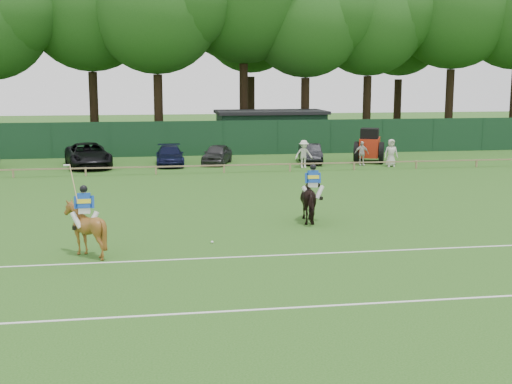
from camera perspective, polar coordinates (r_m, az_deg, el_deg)
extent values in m
plane|color=#1E4C14|center=(22.97, -0.04, -4.73)|extent=(160.00, 160.00, 0.00)
imported|color=black|center=(27.03, 4.75, -0.65)|extent=(1.08, 2.14, 1.76)
imported|color=brown|center=(22.56, -14.04, -3.00)|extent=(1.44, 1.62, 1.75)
imported|color=black|center=(44.36, -13.81, 3.00)|extent=(3.50, 5.80, 1.51)
imported|color=black|center=(44.32, -7.20, 3.02)|extent=(1.78, 4.29, 1.24)
imported|color=#313033|center=(44.69, -3.28, 3.17)|extent=(2.60, 4.03, 1.28)
imported|color=black|center=(45.28, 4.55, 3.22)|extent=(1.82, 3.92, 1.25)
imported|color=beige|center=(42.84, 4.00, 3.18)|extent=(1.16, 0.72, 1.73)
imported|color=beige|center=(44.36, 8.79, 3.20)|extent=(0.93, 0.43, 1.56)
imported|color=beige|center=(44.13, 11.20, 3.22)|extent=(0.89, 0.61, 1.74)
cube|color=silver|center=(26.93, 4.76, 0.62)|extent=(0.38, 0.28, 0.18)
cube|color=#1846B1|center=(26.88, 4.77, 1.30)|extent=(0.42, 0.33, 0.51)
cube|color=yellow|center=(26.88, 4.77, 1.25)|extent=(0.45, 0.31, 0.18)
sphere|color=black|center=(26.83, 4.79, 2.08)|extent=(0.25, 0.25, 0.25)
cylinder|color=silver|center=(26.98, 5.32, -0.02)|extent=(0.42, 0.33, 0.59)
cylinder|color=silver|center=(26.88, 4.23, -0.03)|extent=(0.42, 0.35, 0.59)
cube|color=silver|center=(22.44, -14.11, -1.49)|extent=(0.36, 0.27, 0.18)
cube|color=#1846B1|center=(22.38, -14.14, -0.69)|extent=(0.41, 0.31, 0.51)
cube|color=yellow|center=(22.39, -14.14, -0.74)|extent=(0.44, 0.29, 0.18)
sphere|color=black|center=(22.32, -14.18, 0.25)|extent=(0.25, 0.25, 0.25)
cylinder|color=silver|center=(22.44, -13.42, -2.25)|extent=(0.42, 0.34, 0.59)
cylinder|color=silver|center=(22.47, -14.75, -2.28)|extent=(0.42, 0.33, 0.59)
cylinder|color=tan|center=(22.37, -14.96, 0.70)|extent=(0.29, 0.57, 1.17)
sphere|color=silver|center=(23.70, -3.68, -4.19)|extent=(0.09, 0.09, 0.09)
cube|color=silver|center=(17.33, 3.16, -9.60)|extent=(60.00, 0.10, 0.01)
cube|color=silver|center=(22.02, 0.38, -5.36)|extent=(60.00, 0.10, 0.01)
cube|color=#997F5B|center=(40.47, -4.09, 2.20)|extent=(62.00, 0.08, 0.08)
cube|color=#14351E|center=(49.30, -5.04, 4.47)|extent=(92.00, 0.04, 2.50)
cube|color=#14331E|center=(53.01, 1.22, 5.04)|extent=(8.00, 4.00, 2.80)
cube|color=black|center=(52.91, 1.23, 6.68)|extent=(8.40, 4.40, 0.24)
cube|color=#AD240F|center=(46.12, 9.46, 3.70)|extent=(2.01, 2.58, 1.24)
cube|color=black|center=(45.66, 9.46, 4.72)|extent=(1.53, 1.58, 0.86)
cylinder|color=black|center=(45.55, 8.38, 3.30)|extent=(0.81, 1.43, 1.43)
cylinder|color=black|center=(45.44, 10.41, 3.22)|extent=(0.81, 1.43, 1.43)
cylinder|color=black|center=(47.18, 8.65, 3.10)|extent=(0.55, 0.81, 0.76)
cylinder|color=black|center=(47.09, 10.39, 3.04)|extent=(0.55, 0.81, 0.76)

